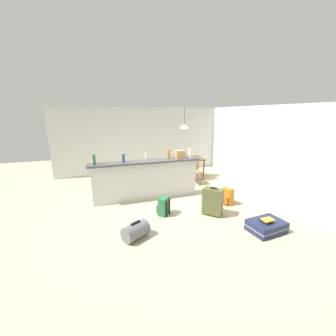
{
  "coord_description": "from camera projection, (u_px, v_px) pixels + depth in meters",
  "views": [
    {
      "loc": [
        -1.69,
        -4.95,
        2.28
      ],
      "look_at": [
        0.16,
        0.62,
        0.73
      ],
      "focal_mm": 22.37,
      "sensor_mm": 36.0,
      "label": 1
    }
  ],
  "objects": [
    {
      "name": "book_stack",
      "position": [
        267.0,
        220.0,
        4.08
      ],
      "size": [
        0.24,
        0.22,
        0.07
      ],
      "color": "black",
      "rests_on": "suitcase_flat_navy"
    },
    {
      "name": "duffel_bag_grey",
      "position": [
        136.0,
        231.0,
        3.89
      ],
      "size": [
        0.57,
        0.5,
        0.34
      ],
      "color": "slate",
      "rests_on": "ground_plane"
    },
    {
      "name": "pendant_lamp",
      "position": [
        184.0,
        126.0,
        7.12
      ],
      "size": [
        0.34,
        0.34,
        0.77
      ],
      "color": "black"
    },
    {
      "name": "suitcase_flat_navy",
      "position": [
        266.0,
        226.0,
        4.14
      ],
      "size": [
        0.85,
        0.56,
        0.22
      ],
      "color": "#1E284C",
      "rests_on": "ground_plane"
    },
    {
      "name": "bottle_green",
      "position": [
        94.0,
        160.0,
        5.03
      ],
      "size": [
        0.07,
        0.07,
        0.25
      ],
      "primitive_type": "cylinder",
      "color": "#2D6B38",
      "rests_on": "bar_countertop"
    },
    {
      "name": "ground_plane",
      "position": [
        170.0,
        201.0,
        5.64
      ],
      "size": [
        13.0,
        13.0,
        0.05
      ],
      "primitive_type": "cube",
      "color": "#BCAD8E"
    },
    {
      "name": "backpack_orange",
      "position": [
        227.0,
        197.0,
        5.36
      ],
      "size": [
        0.31,
        0.33,
        0.42
      ],
      "color": "orange",
      "rests_on": "ground_plane"
    },
    {
      "name": "bottle_blue",
      "position": [
        124.0,
        158.0,
        5.28
      ],
      "size": [
        0.07,
        0.07,
        0.21
      ],
      "primitive_type": "cylinder",
      "color": "#284C89",
      "rests_on": "bar_countertop"
    },
    {
      "name": "suitcase_upright_olive",
      "position": [
        213.0,
        201.0,
        4.77
      ],
      "size": [
        0.48,
        0.48,
        0.67
      ],
      "color": "#51562D",
      "rests_on": "ground_plane"
    },
    {
      "name": "grocery_bag",
      "position": [
        180.0,
        154.0,
        5.77
      ],
      "size": [
        0.26,
        0.18,
        0.22
      ],
      "primitive_type": "cube",
      "color": "tan",
      "rests_on": "bar_countertop"
    },
    {
      "name": "bottle_clear",
      "position": [
        146.0,
        156.0,
        5.54
      ],
      "size": [
        0.06,
        0.06,
        0.22
      ],
      "primitive_type": "cylinder",
      "color": "silver",
      "rests_on": "bar_countertop"
    },
    {
      "name": "dining_chair_near_partition",
      "position": [
        194.0,
        168.0,
        6.87
      ],
      "size": [
        0.44,
        0.44,
        0.93
      ],
      "color": "#9E754C",
      "rests_on": "ground_plane"
    },
    {
      "name": "dining_table",
      "position": [
        187.0,
        161.0,
        7.36
      ],
      "size": [
        1.1,
        0.8,
        0.74
      ],
      "color": "brown",
      "rests_on": "ground_plane"
    },
    {
      "name": "bottle_amber",
      "position": [
        169.0,
        154.0,
        5.68
      ],
      "size": [
        0.06,
        0.06,
        0.25
      ],
      "primitive_type": "cylinder",
      "color": "#9E661E",
      "rests_on": "bar_countertop"
    },
    {
      "name": "wall_right",
      "position": [
        259.0,
        147.0,
        6.52
      ],
      "size": [
        0.1,
        6.0,
        2.5
      ],
      "primitive_type": "cube",
      "color": "silver",
      "rests_on": "ground_plane"
    },
    {
      "name": "partition_half_wall",
      "position": [
        147.0,
        181.0,
        5.63
      ],
      "size": [
        2.8,
        0.2,
        1.01
      ],
      "primitive_type": "cube",
      "color": "silver",
      "rests_on": "ground_plane"
    },
    {
      "name": "backpack_green",
      "position": [
        164.0,
        206.0,
        4.8
      ],
      "size": [
        0.34,
        0.34,
        0.42
      ],
      "color": "#286B3D",
      "rests_on": "ground_plane"
    },
    {
      "name": "bottle_white",
      "position": [
        190.0,
        153.0,
        5.77
      ],
      "size": [
        0.07,
        0.07,
        0.28
      ],
      "primitive_type": "cylinder",
      "color": "silver",
      "rests_on": "bar_countertop"
    },
    {
      "name": "wall_back",
      "position": [
        144.0,
        140.0,
        8.11
      ],
      "size": [
        6.6,
        0.1,
        2.5
      ],
      "primitive_type": "cube",
      "color": "silver",
      "rests_on": "ground_plane"
    },
    {
      "name": "bar_countertop",
      "position": [
        146.0,
        162.0,
        5.5
      ],
      "size": [
        2.96,
        0.4,
        0.05
      ],
      "primitive_type": "cube",
      "color": "#4C4C51",
      "rests_on": "partition_half_wall"
    }
  ]
}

